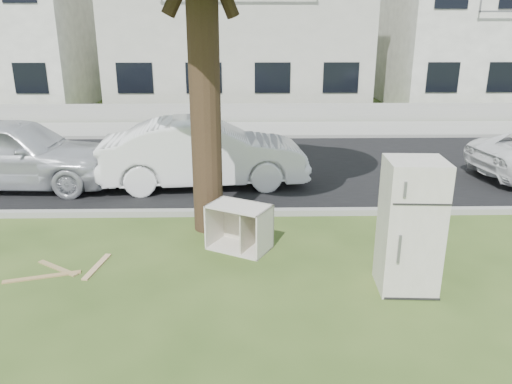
{
  "coord_description": "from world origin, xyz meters",
  "views": [
    {
      "loc": [
        0.31,
        -6.89,
        3.64
      ],
      "look_at": [
        0.46,
        0.6,
        1.11
      ],
      "focal_mm": 35.0,
      "sensor_mm": 36.0,
      "label": 1
    }
  ],
  "objects_px": {
    "cabinet": "(239,227)",
    "car_center": "(204,153)",
    "fridge": "(410,226)",
    "car_left": "(14,153)"
  },
  "relations": [
    {
      "from": "cabinet",
      "to": "fridge",
      "type": "bearing_deg",
      "value": -0.81
    },
    {
      "from": "fridge",
      "to": "car_center",
      "type": "distance_m",
      "value": 5.93
    },
    {
      "from": "car_center",
      "to": "car_left",
      "type": "distance_m",
      "value": 4.41
    },
    {
      "from": "cabinet",
      "to": "car_left",
      "type": "distance_m",
      "value": 6.36
    },
    {
      "from": "fridge",
      "to": "car_left",
      "type": "relative_size",
      "value": 0.4
    },
    {
      "from": "car_left",
      "to": "fridge",
      "type": "bearing_deg",
      "value": -119.53
    },
    {
      "from": "cabinet",
      "to": "car_center",
      "type": "bearing_deg",
      "value": 132.11
    },
    {
      "from": "car_center",
      "to": "fridge",
      "type": "bearing_deg",
      "value": -152.33
    },
    {
      "from": "cabinet",
      "to": "car_center",
      "type": "height_order",
      "value": "car_center"
    },
    {
      "from": "car_left",
      "to": "cabinet",
      "type": "bearing_deg",
      "value": -120.89
    }
  ]
}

